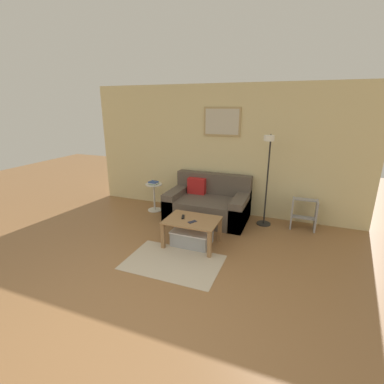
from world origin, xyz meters
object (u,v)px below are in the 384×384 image
object	(u,v)px
side_table	(154,195)
step_stool	(304,213)
storage_bin	(192,237)
floor_lamp	(267,171)
coffee_table	(192,224)
book_stack	(154,183)
cell_phone	(192,222)
couch	(208,205)
remote_control	(183,217)

from	to	relation	value
side_table	step_stool	size ratio (longest dim) A/B	1.07
storage_bin	floor_lamp	xyz separation A→B (m)	(0.98, 1.08, 0.93)
coffee_table	book_stack	distance (m)	1.75
coffee_table	floor_lamp	bearing A→B (deg)	48.26
cell_phone	couch	bearing A→B (deg)	127.91
side_table	cell_phone	size ratio (longest dim) A/B	4.18
coffee_table	floor_lamp	xyz separation A→B (m)	(0.98, 1.09, 0.70)
book_stack	step_stool	distance (m)	2.98
side_table	cell_phone	xyz separation A→B (m)	(1.34, -1.21, 0.09)
floor_lamp	side_table	bearing A→B (deg)	179.15
step_stool	floor_lamp	bearing A→B (deg)	-162.40
storage_bin	side_table	bearing A→B (deg)	139.26
side_table	step_stool	xyz separation A→B (m)	(2.95, 0.18, -0.06)
book_stack	coffee_table	bearing A→B (deg)	-40.92
side_table	cell_phone	bearing A→B (deg)	-42.22
floor_lamp	remote_control	world-z (taller)	floor_lamp
storage_bin	cell_phone	xyz separation A→B (m)	(0.04, -0.10, 0.31)
couch	coffee_table	bearing A→B (deg)	-84.90
side_table	cell_phone	distance (m)	1.81
coffee_table	cell_phone	distance (m)	0.13
couch	floor_lamp	world-z (taller)	floor_lamp
coffee_table	book_stack	xyz separation A→B (m)	(-1.30, 1.13, 0.26)
coffee_table	cell_phone	world-z (taller)	cell_phone
storage_bin	book_stack	size ratio (longest dim) A/B	2.99
cell_phone	coffee_table	bearing A→B (deg)	145.29
storage_bin	floor_lamp	distance (m)	1.73
coffee_table	side_table	size ratio (longest dim) A/B	1.43
couch	coffee_table	xyz separation A→B (m)	(0.10, -1.12, 0.06)
remote_control	cell_phone	xyz separation A→B (m)	(0.21, -0.12, -0.01)
floor_lamp	book_stack	size ratio (longest dim) A/B	8.10
couch	book_stack	world-z (taller)	couch
coffee_table	book_stack	bearing A→B (deg)	139.08
side_table	step_stool	bearing A→B (deg)	3.53
couch	floor_lamp	xyz separation A→B (m)	(1.08, -0.03, 0.77)
floor_lamp	remote_control	size ratio (longest dim) A/B	11.25
couch	step_stool	bearing A→B (deg)	6.09
couch	coffee_table	world-z (taller)	couch
floor_lamp	step_stool	world-z (taller)	floor_lamp
book_stack	couch	bearing A→B (deg)	-0.42
couch	storage_bin	distance (m)	1.12
step_stool	cell_phone	bearing A→B (deg)	-139.25
coffee_table	storage_bin	distance (m)	0.23
side_table	book_stack	world-z (taller)	book_stack
remote_control	cell_phone	world-z (taller)	remote_control
storage_bin	step_stool	distance (m)	2.11
coffee_table	side_table	xyz separation A→B (m)	(-1.30, 1.13, -0.00)
coffee_table	step_stool	world-z (taller)	step_stool
couch	side_table	bearing A→B (deg)	179.75
couch	storage_bin	xyz separation A→B (m)	(0.09, -1.11, -0.16)
remote_control	cell_phone	bearing A→B (deg)	-48.30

